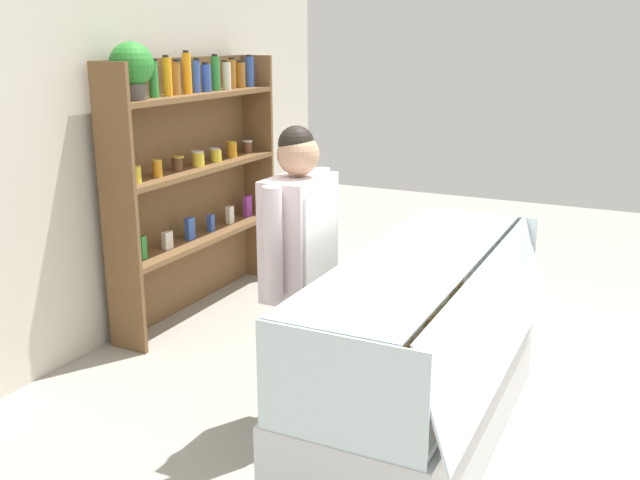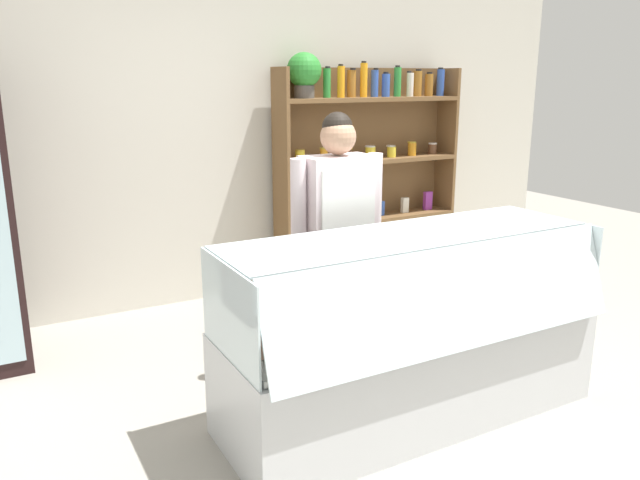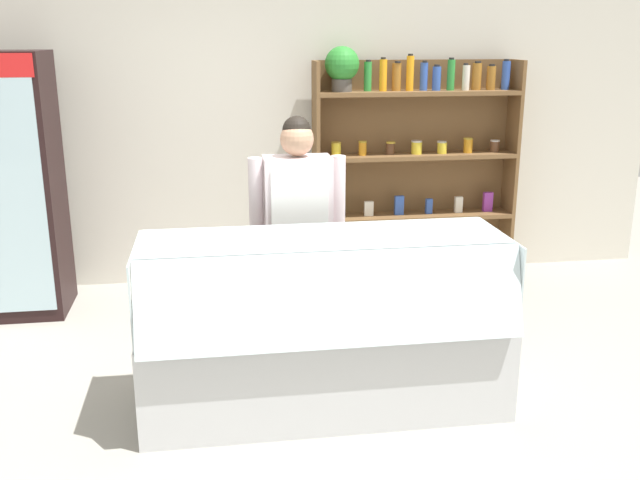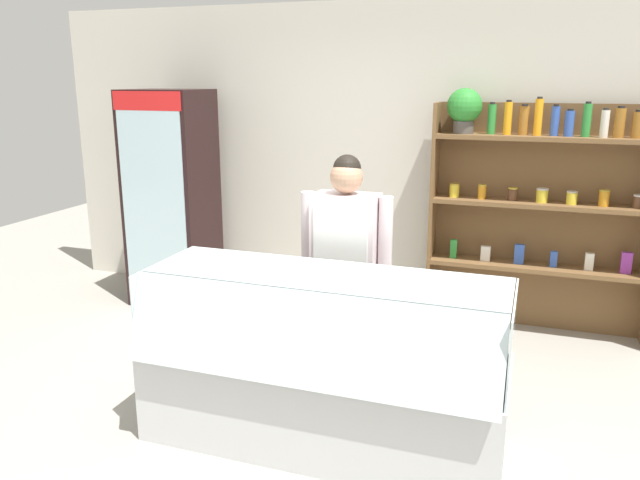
% 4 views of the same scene
% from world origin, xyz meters
% --- Properties ---
extents(ground_plane, '(12.00, 12.00, 0.00)m').
position_xyz_m(ground_plane, '(0.00, 0.00, 0.00)').
color(ground_plane, gray).
extents(back_wall, '(6.80, 0.10, 2.70)m').
position_xyz_m(back_wall, '(0.00, 2.33, 1.35)').
color(back_wall, beige).
rests_on(back_wall, ground).
extents(drinks_fridge, '(0.70, 0.60, 1.96)m').
position_xyz_m(drinks_fridge, '(-2.01, 1.77, 0.98)').
color(drinks_fridge, black).
rests_on(drinks_fridge, ground).
extents(shelving_unit, '(1.73, 0.29, 1.98)m').
position_xyz_m(shelving_unit, '(1.12, 2.11, 1.14)').
color(shelving_unit, brown).
rests_on(shelving_unit, ground).
extents(deli_display_case, '(2.04, 0.78, 1.01)m').
position_xyz_m(deli_display_case, '(0.08, -0.04, 0.31)').
color(deli_display_case, silver).
rests_on(deli_display_case, ground).
extents(shop_clerk, '(0.61, 0.25, 1.60)m').
position_xyz_m(shop_clerk, '(0.01, 0.61, 0.94)').
color(shop_clerk, '#2D2D38').
rests_on(shop_clerk, ground).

